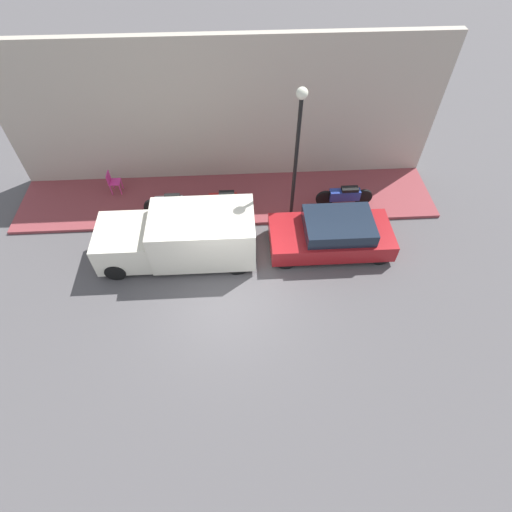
{
  "coord_description": "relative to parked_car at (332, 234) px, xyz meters",
  "views": [
    {
      "loc": [
        -6.99,
        -0.45,
        10.19
      ],
      "look_at": [
        1.05,
        -0.9,
        0.6
      ],
      "focal_mm": 28.0,
      "sensor_mm": 36.0,
      "label": 1
    }
  ],
  "objects": [
    {
      "name": "delivery_van",
      "position": [
        -0.11,
        4.95,
        0.28
      ],
      "size": [
        1.92,
        4.97,
        1.75
      ],
      "color": "silver",
      "rests_on": "ground_plane"
    },
    {
      "name": "parked_car",
      "position": [
        0.0,
        0.0,
        0.0
      ],
      "size": [
        1.84,
        4.0,
        1.25
      ],
      "color": "maroon",
      "rests_on": "ground_plane"
    },
    {
      "name": "ground_plane",
      "position": [
        -1.84,
        3.45,
        -0.61
      ],
      "size": [
        60.0,
        60.0,
        0.0
      ],
      "primitive_type": "plane",
      "color": "#514F51"
    },
    {
      "name": "motorcycle_blue",
      "position": [
        1.93,
        -0.82,
        -0.05
      ],
      "size": [
        0.3,
        2.06,
        0.79
      ],
      "color": "navy",
      "rests_on": "sidewalk"
    },
    {
      "name": "scooter_silver",
      "position": [
        1.81,
        5.47,
        -0.04
      ],
      "size": [
        0.3,
        1.85,
        0.83
      ],
      "color": "#B7B7BF",
      "rests_on": "sidewalk"
    },
    {
      "name": "building_facade",
      "position": [
        4.07,
        3.45,
        2.05
      ],
      "size": [
        0.3,
        15.33,
        5.32
      ],
      "color": "#B2A899",
      "rests_on": "ground_plane"
    },
    {
      "name": "streetlamp",
      "position": [
        1.45,
        1.18,
        2.67
      ],
      "size": [
        0.34,
        0.34,
        4.79
      ],
      "color": "black",
      "rests_on": "sidewalk"
    },
    {
      "name": "sidewalk",
      "position": [
        2.54,
        3.45,
        -0.55
      ],
      "size": [
        2.76,
        15.33,
        0.12
      ],
      "color": "brown",
      "rests_on": "ground_plane"
    },
    {
      "name": "cafe_chair",
      "position": [
        3.12,
        7.69,
        0.02
      ],
      "size": [
        0.4,
        0.4,
        0.87
      ],
      "color": "#D8338C",
      "rests_on": "sidewalk"
    },
    {
      "name": "motorcycle_red",
      "position": [
        1.92,
        3.57,
        -0.07
      ],
      "size": [
        0.3,
        1.86,
        0.78
      ],
      "color": "#B21E1E",
      "rests_on": "sidewalk"
    }
  ]
}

